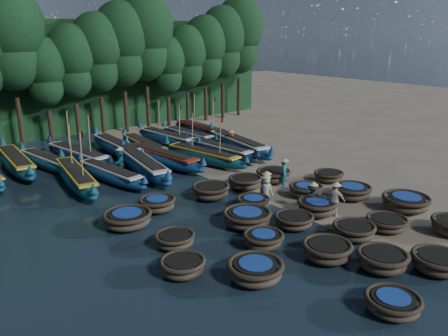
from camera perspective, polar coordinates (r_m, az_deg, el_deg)
ground at (r=24.63m, az=4.30°, el=-3.99°), size 120.00×120.00×0.00m
foliage_wall at (r=43.23m, az=-18.00°, el=11.30°), size 40.00×3.00×10.00m
coracle_1 at (r=16.11m, az=21.17°, el=-16.14°), size 2.04×2.04×0.63m
coracle_2 at (r=18.45m, az=19.96°, el=-11.20°), size 2.27×2.27×0.79m
coracle_3 at (r=19.16m, az=26.10°, el=-10.96°), size 2.34×2.34×0.75m
coracle_5 at (r=16.77m, az=4.12°, el=-13.16°), size 2.53×2.53×0.76m
coracle_6 at (r=18.54m, az=13.31°, el=-10.42°), size 2.07×2.07×0.78m
coracle_7 at (r=20.66m, az=16.61°, el=-7.83°), size 2.22×2.22×0.71m
coracle_8 at (r=22.04m, az=20.50°, el=-6.74°), size 2.17×2.17×0.63m
coracle_9 at (r=24.73m, az=22.68°, el=-4.11°), size 2.58×2.58×0.80m
coracle_10 at (r=17.16m, az=-5.39°, el=-12.62°), size 2.13×2.13×0.69m
coracle_11 at (r=19.09m, az=5.17°, el=-9.27°), size 1.89×1.89×0.71m
coracle_12 at (r=21.13m, az=9.13°, el=-6.77°), size 1.98×1.98×0.68m
coracle_13 at (r=22.70m, az=12.06°, el=-4.98°), size 2.07×2.07×0.81m
coracle_14 at (r=25.41m, az=16.36°, el=-2.92°), size 2.33×2.33×0.77m
coracle_15 at (r=19.24m, az=-6.44°, el=-9.25°), size 2.11×2.11×0.64m
coracle_16 at (r=21.04m, az=3.04°, el=-6.48°), size 2.39×2.39×0.78m
coracle_17 at (r=23.05m, az=3.87°, el=-4.49°), size 1.82×1.82×0.66m
coracle_18 at (r=25.14m, az=10.66°, el=-2.82°), size 1.96×1.96×0.70m
coracle_19 at (r=28.00m, az=13.52°, el=-1.00°), size 1.86×1.86×0.63m
coracle_20 at (r=21.42m, az=-12.50°, el=-6.45°), size 2.60×2.60×0.78m
coracle_21 at (r=22.96m, az=-8.69°, el=-4.62°), size 2.26×2.26×0.75m
coracle_22 at (r=24.38m, az=-1.74°, el=-2.99°), size 2.14×2.14×0.83m
coracle_23 at (r=25.92m, az=2.80°, el=-1.83°), size 2.42×2.42×0.76m
coracle_24 at (r=27.23m, az=6.47°, el=-0.93°), size 2.17×2.17×0.79m
long_boat_2 at (r=27.82m, az=-18.75°, el=-1.11°), size 2.73×8.46×3.63m
long_boat_3 at (r=28.05m, az=-14.65°, el=-0.74°), size 2.22×7.47×1.32m
long_boat_4 at (r=29.09m, az=-10.50°, el=0.38°), size 2.94×8.76×1.56m
long_boat_5 at (r=30.68m, az=-8.12°, el=1.36°), size 2.61×8.65×1.53m
long_boat_6 at (r=30.97m, az=-2.69°, el=1.61°), size 2.73×8.03×3.46m
long_boat_7 at (r=32.52m, az=-0.67°, el=2.38°), size 2.07×8.02×1.42m
long_boat_8 at (r=33.88m, az=1.87°, el=3.12°), size 3.07×9.09×1.62m
long_boat_10 at (r=32.46m, az=-25.54°, el=0.72°), size 2.08×8.89×1.57m
long_boat_11 at (r=32.14m, az=-22.14°, el=0.82°), size 2.45×7.44×1.32m
long_boat_12 at (r=32.67m, az=-18.51°, el=1.59°), size 2.73×8.38×3.60m
long_boat_13 at (r=34.10m, az=-13.77°, el=2.66°), size 1.86×8.72×1.54m
long_boat_14 at (r=34.20m, az=-10.42°, el=2.85°), size 2.15×8.12×1.44m
long_boat_15 at (r=36.46m, az=-7.40°, el=3.92°), size 2.18×8.29×3.54m
long_boat_16 at (r=37.46m, az=-4.68°, el=4.27°), size 1.83×7.41×1.31m
long_boat_17 at (r=38.93m, az=-2.96°, el=4.94°), size 1.81×8.70×3.70m
fisherman_0 at (r=23.61m, az=5.52°, el=-2.74°), size 0.75×0.91×1.80m
fisherman_1 at (r=26.31m, az=7.86°, el=-0.51°), size 0.74×0.68×1.90m
fisherman_2 at (r=23.79m, az=5.55°, el=-2.48°), size 0.97×0.85×1.91m
fisherman_3 at (r=22.87m, az=11.50°, el=-3.77°), size 1.15×1.13×1.78m
fisherman_4 at (r=22.64m, az=14.29°, el=-3.95°), size 0.82×1.10×1.93m
fisherman_5 at (r=29.13m, az=-13.39°, el=0.87°), size 1.40×1.62×1.96m
fisherman_6 at (r=34.18m, az=0.96°, el=3.65°), size 0.89×0.73×1.77m
tree_4 at (r=37.62m, az=-26.37°, el=15.22°), size 5.34×5.34×12.58m
tree_5 at (r=38.36m, az=-22.45°, el=11.64°), size 3.68×3.68×8.68m
tree_6 at (r=39.06m, az=-19.29°, el=13.05°), size 4.09×4.09×9.65m
tree_7 at (r=39.90m, az=-16.22°, el=14.37°), size 4.51×4.51×10.63m
tree_8 at (r=40.85m, az=-13.25°, el=15.59°), size 4.92×4.92×11.60m
tree_9 at (r=41.93m, az=-10.39°, el=16.72°), size 5.34×5.34×12.58m
tree_10 at (r=43.21m, az=-7.47°, el=13.27°), size 3.68×3.68×8.68m
tree_11 at (r=44.43m, az=-4.92°, el=14.33°), size 4.09×4.09×9.65m
tree_12 at (r=45.75m, az=-2.49°, el=15.31°), size 4.51×4.51×10.63m
tree_13 at (r=47.16m, az=-0.18°, el=16.20°), size 4.92×4.92×11.60m
tree_14 at (r=48.64m, az=2.01°, el=17.03°), size 5.34×5.34×12.58m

